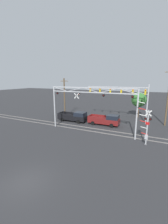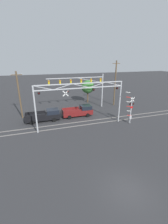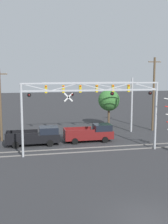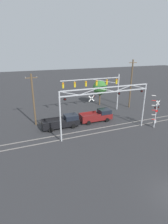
{
  "view_description": "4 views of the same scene",
  "coord_description": "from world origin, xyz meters",
  "px_view_note": "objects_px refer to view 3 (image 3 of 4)",
  "views": [
    {
      "loc": [
        8.75,
        -7.47,
        8.12
      ],
      "look_at": [
        -1.31,
        13.47,
        3.02
      ],
      "focal_mm": 24.0,
      "sensor_mm": 36.0,
      "label": 1
    },
    {
      "loc": [
        -6.35,
        -7.85,
        10.32
      ],
      "look_at": [
        0.5,
        13.19,
        2.37
      ],
      "focal_mm": 24.0,
      "sensor_mm": 36.0,
      "label": 2
    },
    {
      "loc": [
        -6.34,
        -13.23,
        7.91
      ],
      "look_at": [
        -0.76,
        13.37,
        4.07
      ],
      "focal_mm": 45.0,
      "sensor_mm": 36.0,
      "label": 3
    },
    {
      "loc": [
        -11.76,
        -7.58,
        11.81
      ],
      "look_at": [
        -1.97,
        16.57,
        2.41
      ],
      "focal_mm": 28.0,
      "sensor_mm": 36.0,
      "label": 4
    }
  ],
  "objects_px": {
    "crossing_gantry": "(92,102)",
    "traffic_signal_span": "(105,93)",
    "background_tree_beyond_span": "(109,100)",
    "utility_pole_left": "(0,104)",
    "pickup_truck_lead": "(91,133)",
    "pickup_truck_following": "(36,136)",
    "utility_pole_right": "(154,93)"
  },
  "relations": [
    {
      "from": "utility_pole_right",
      "to": "pickup_truck_lead",
      "type": "bearing_deg",
      "value": -156.15
    },
    {
      "from": "traffic_signal_span",
      "to": "utility_pole_left",
      "type": "bearing_deg",
      "value": -172.33
    },
    {
      "from": "pickup_truck_following",
      "to": "utility_pole_right",
      "type": "distance_m",
      "value": 17.21
    },
    {
      "from": "traffic_signal_span",
      "to": "pickup_truck_following",
      "type": "xyz_separation_m",
      "value": [
        -9.14,
        -4.46,
        -4.28
      ]
    },
    {
      "from": "utility_pole_left",
      "to": "background_tree_beyond_span",
      "type": "distance_m",
      "value": 15.98
    },
    {
      "from": "traffic_signal_span",
      "to": "background_tree_beyond_span",
      "type": "xyz_separation_m",
      "value": [
        1.84,
        4.24,
        -1.36
      ]
    },
    {
      "from": "crossing_gantry",
      "to": "utility_pole_right",
      "type": "xyz_separation_m",
      "value": [
        10.7,
        8.9,
        0.03
      ]
    },
    {
      "from": "pickup_truck_lead",
      "to": "utility_pole_left",
      "type": "xyz_separation_m",
      "value": [
        -10.13,
        2.36,
        3.36
      ]
    },
    {
      "from": "crossing_gantry",
      "to": "pickup_truck_following",
      "type": "bearing_deg",
      "value": 141.57
    },
    {
      "from": "pickup_truck_following",
      "to": "pickup_truck_lead",
      "type": "bearing_deg",
      "value": 3.22
    },
    {
      "from": "pickup_truck_lead",
      "to": "utility_pole_left",
      "type": "height_order",
      "value": "utility_pole_left"
    },
    {
      "from": "crossing_gantry",
      "to": "utility_pole_right",
      "type": "relative_size",
      "value": 1.38
    },
    {
      "from": "utility_pole_right",
      "to": "background_tree_beyond_span",
      "type": "distance_m",
      "value": 6.59
    },
    {
      "from": "pickup_truck_lead",
      "to": "utility_pole_right",
      "type": "height_order",
      "value": "utility_pole_right"
    },
    {
      "from": "pickup_truck_lead",
      "to": "background_tree_beyond_span",
      "type": "relative_size",
      "value": 1.02
    },
    {
      "from": "utility_pole_left",
      "to": "pickup_truck_following",
      "type": "bearing_deg",
      "value": -35.34
    },
    {
      "from": "crossing_gantry",
      "to": "utility_pole_left",
      "type": "distance_m",
      "value": 11.53
    },
    {
      "from": "crossing_gantry",
      "to": "pickup_truck_following",
      "type": "xyz_separation_m",
      "value": [
        -5.34,
        4.24,
        -4.12
      ]
    },
    {
      "from": "crossing_gantry",
      "to": "background_tree_beyond_span",
      "type": "height_order",
      "value": "crossing_gantry"
    },
    {
      "from": "crossing_gantry",
      "to": "traffic_signal_span",
      "type": "distance_m",
      "value": 9.5
    },
    {
      "from": "pickup_truck_lead",
      "to": "utility_pole_right",
      "type": "bearing_deg",
      "value": 23.85
    },
    {
      "from": "traffic_signal_span",
      "to": "background_tree_beyond_span",
      "type": "relative_size",
      "value": 2.19
    },
    {
      "from": "pickup_truck_lead",
      "to": "background_tree_beyond_span",
      "type": "distance_m",
      "value": 10.01
    },
    {
      "from": "crossing_gantry",
      "to": "pickup_truck_lead",
      "type": "distance_m",
      "value": 6.25
    },
    {
      "from": "crossing_gantry",
      "to": "pickup_truck_lead",
      "type": "relative_size",
      "value": 2.44
    },
    {
      "from": "pickup_truck_lead",
      "to": "background_tree_beyond_span",
      "type": "height_order",
      "value": "background_tree_beyond_span"
    },
    {
      "from": "traffic_signal_span",
      "to": "utility_pole_left",
      "type": "distance_m",
      "value": 13.12
    },
    {
      "from": "utility_pole_left",
      "to": "background_tree_beyond_span",
      "type": "relative_size",
      "value": 1.53
    },
    {
      "from": "pickup_truck_lead",
      "to": "pickup_truck_following",
      "type": "height_order",
      "value": "same"
    },
    {
      "from": "utility_pole_left",
      "to": "background_tree_beyond_span",
      "type": "xyz_separation_m",
      "value": [
        14.81,
        5.99,
        -0.44
      ]
    },
    {
      "from": "crossing_gantry",
      "to": "background_tree_beyond_span",
      "type": "relative_size",
      "value": 2.5
    },
    {
      "from": "pickup_truck_following",
      "to": "background_tree_beyond_span",
      "type": "distance_m",
      "value": 14.32
    }
  ]
}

